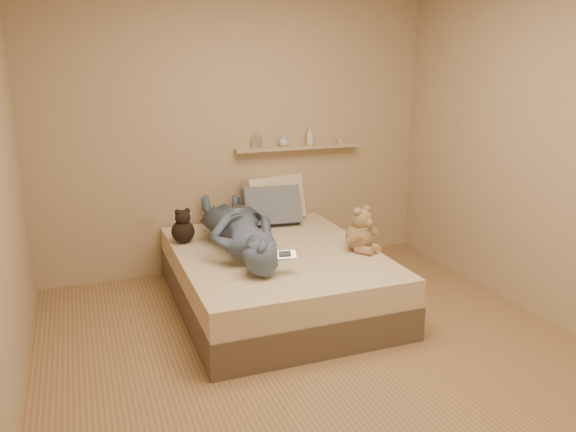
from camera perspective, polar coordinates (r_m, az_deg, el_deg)
name	(u,v)px	position (r m, az deg, el deg)	size (l,w,h in m)	color
room	(327,162)	(3.32, 4.00, 5.53)	(3.80, 3.80, 3.80)	#98774E
bed	(275,277)	(4.45, -1.29, -6.27)	(1.50, 1.90, 0.45)	brown
game_console	(285,255)	(3.85, -0.34, -3.98)	(0.17, 0.09, 0.05)	#B6B8BD
teddy_bear	(361,232)	(4.36, 7.41, -1.65)	(0.28, 0.29, 0.36)	#A08058
dark_plush	(183,228)	(4.60, -10.63, -1.20)	(0.19, 0.19, 0.29)	black
pillow_cream	(274,199)	(5.16, -1.41, 1.76)	(0.55, 0.16, 0.40)	beige
pillow_grey	(272,206)	(5.01, -1.63, 1.01)	(0.50, 0.14, 0.34)	slate
person	(238,227)	(4.37, -5.11, -1.15)	(0.54, 1.47, 0.35)	#495873
wall_shelf	(298,147)	(5.24, 1.02, 6.99)	(1.20, 0.12, 0.03)	tan
shelf_bottles	(290,139)	(5.20, 0.21, 7.84)	(0.90, 0.11, 0.17)	silver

